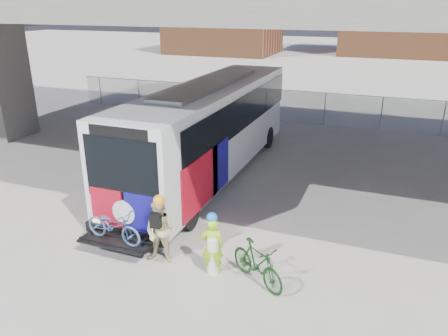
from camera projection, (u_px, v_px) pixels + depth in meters
The scene contains 9 objects.
ground at pixel (234, 210), 14.52m from camera, with size 160.00×160.00×0.00m, color #9E9991.
bus at pixel (210, 123), 16.85m from camera, with size 2.67×12.96×3.69m.
overpass at pixel (273, 0), 15.68m from camera, with size 40.00×16.00×7.95m.
chainlink_fence at pixel (308, 99), 24.46m from camera, with size 30.00×0.06×30.00m.
brick_buildings at pixel (377, 12), 54.17m from camera, with size 54.00×22.00×12.00m.
bollard at pixel (213, 253), 10.96m from camera, with size 0.28×0.28×1.09m.
cyclist_hivis at pixel (212, 245), 10.87m from camera, with size 0.65×0.52×1.71m.
cyclist_tan at pixel (161, 231), 11.33m from camera, with size 0.93×0.76×1.94m.
bike_parked at pixel (257, 264), 10.57m from camera, with size 0.52×1.82×1.10m, color #123813.
Camera 1 is at (4.46, -12.30, 6.47)m, focal length 35.00 mm.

